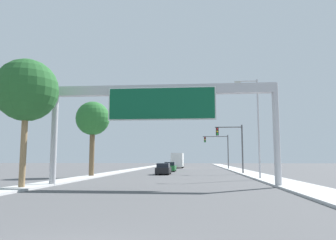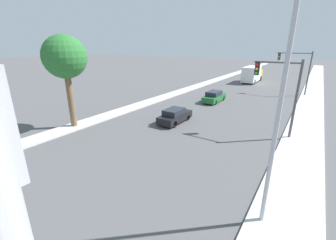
% 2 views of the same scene
% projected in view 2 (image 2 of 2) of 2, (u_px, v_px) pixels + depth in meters
% --- Properties ---
extents(sidewalk_right, '(3.00, 120.00, 0.15)m').
position_uv_depth(sidewalk_right, '(312.00, 94.00, 35.86)').
color(sidewalk_right, '#BDBDBD').
rests_on(sidewalk_right, ground).
extents(median_strip_left, '(2.00, 120.00, 0.15)m').
position_uv_depth(median_strip_left, '(206.00, 83.00, 45.47)').
color(median_strip_left, '#BDBDBD').
rests_on(median_strip_left, ground).
extents(car_near_left, '(1.71, 4.26, 1.44)m').
position_uv_depth(car_near_left, '(175.00, 116.00, 22.70)').
color(car_near_left, black).
rests_on(car_near_left, ground).
extents(car_mid_left, '(1.75, 4.70, 1.49)m').
position_uv_depth(car_mid_left, '(214.00, 97.00, 30.90)').
color(car_mid_left, '#1E662D').
rests_on(car_mid_left, ground).
extents(truck_box_primary, '(2.48, 8.52, 3.24)m').
position_uv_depth(truck_box_primary, '(252.00, 74.00, 46.83)').
color(truck_box_primary, yellow).
rests_on(truck_box_primary, ground).
extents(traffic_light_near_intersection, '(3.62, 0.32, 6.48)m').
position_uv_depth(traffic_light_near_intersection, '(283.00, 87.00, 18.16)').
color(traffic_light_near_intersection, '#4C4C4F').
rests_on(traffic_light_near_intersection, ground).
extents(traffic_light_mid_block, '(4.88, 0.32, 6.59)m').
position_uv_depth(traffic_light_mid_block, '(299.00, 66.00, 34.17)').
color(traffic_light_mid_block, '#4C4C4F').
rests_on(traffic_light_mid_block, ground).
extents(palm_tree_background, '(3.78, 3.78, 8.41)m').
position_uv_depth(palm_tree_background, '(65.00, 58.00, 19.56)').
color(palm_tree_background, brown).
rests_on(palm_tree_background, ground).
extents(street_lamp_right, '(2.31, 0.28, 9.87)m').
position_uv_depth(street_lamp_right, '(274.00, 97.00, 8.36)').
color(street_lamp_right, '#B2B2B7').
rests_on(street_lamp_right, ground).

